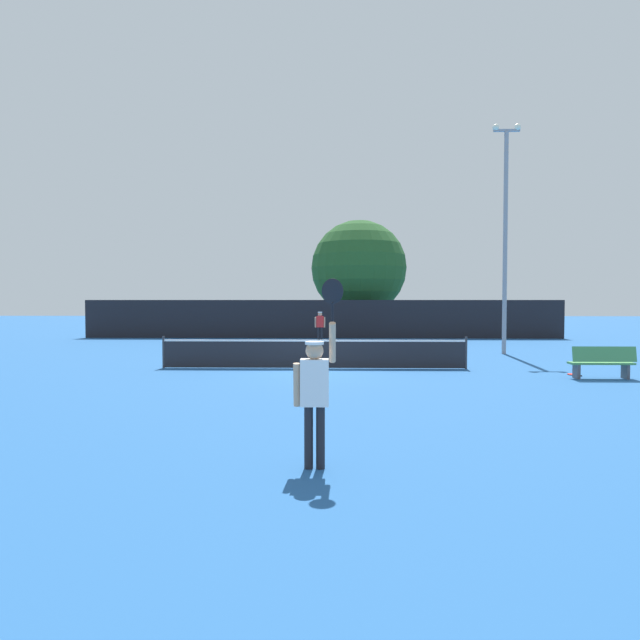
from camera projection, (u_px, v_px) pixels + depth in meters
name	position (u px, v px, depth m)	size (l,w,h in m)	color
ground_plane	(314.00, 368.00, 18.04)	(120.00, 120.00, 0.00)	#235693
tennis_net	(314.00, 353.00, 18.03)	(10.15, 0.08, 1.07)	#232328
perimeter_fence	(322.00, 319.00, 32.37)	(28.61, 0.12, 2.29)	black
player_serving	(315.00, 384.00, 7.30)	(0.68, 0.40, 2.58)	white
player_receiving	(320.00, 324.00, 29.24)	(0.57, 0.24, 1.64)	red
tennis_ball	(247.00, 365.00, 18.67)	(0.07, 0.07, 0.07)	#CCE033
spare_racket	(573.00, 374.00, 16.46)	(0.28, 0.52, 0.04)	black
courtside_bench	(602.00, 362.00, 15.62)	(1.80, 0.44, 0.95)	#478C4C
light_pole	(505.00, 226.00, 22.77)	(1.18, 0.28, 9.63)	gray
large_tree	(359.00, 268.00, 36.39)	(6.38, 6.38, 7.63)	brown
parked_car_near	(348.00, 321.00, 38.51)	(2.23, 4.34, 1.69)	black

